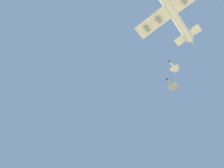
{
  "coord_description": "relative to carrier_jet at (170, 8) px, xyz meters",
  "views": [
    {
      "loc": [
        49.95,
        64.15,
        3.03
      ],
      "look_at": [
        -0.86,
        41.48,
        82.04
      ],
      "focal_mm": 32.61,
      "sensor_mm": 36.0,
      "label": 1
    }
  ],
  "objects": [
    {
      "name": "chase_jet_high_escort",
      "position": [
        -51.13,
        -17.66,
        -24.54
      ],
      "size": [
        15.21,
        9.0,
        4.0
      ],
      "rotation": [
        0.0,
        0.0,
        -0.33
      ],
      "color": "#999EA3"
    },
    {
      "name": "chase_jet_trailing",
      "position": [
        -50.27,
        -10.42,
        -2.07
      ],
      "size": [
        15.31,
        8.86,
        4.0
      ],
      "rotation": [
        0.0,
        0.0,
        -0.26
      ],
      "color": "silver"
    },
    {
      "name": "carrier_jet",
      "position": [
        0.0,
        0.0,
        0.0
      ],
      "size": [
        76.58,
        60.98,
        18.18
      ],
      "rotation": [
        -0.01,
        0.0,
        -0.28
      ],
      "color": "white"
    }
  ]
}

